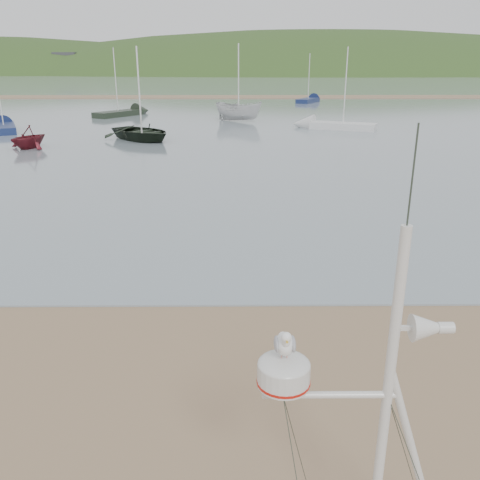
{
  "coord_description": "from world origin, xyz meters",
  "views": [
    {
      "loc": [
        1.6,
        -5.76,
        4.96
      ],
      "look_at": [
        1.65,
        1.0,
        2.57
      ],
      "focal_mm": 38.0,
      "sensor_mm": 36.0,
      "label": 1
    }
  ],
  "objects_px": {
    "boat_red": "(27,126)",
    "boat_dark": "(140,100)",
    "sailboat_dark_mid": "(131,112)",
    "sailboat_blue_near": "(3,126)",
    "sailboat_white_near": "(322,125)",
    "sailboat_blue_far": "(312,100)",
    "boat_white": "(239,95)"
  },
  "relations": [
    {
      "from": "sailboat_white_near",
      "to": "boat_white",
      "type": "bearing_deg",
      "value": 142.79
    },
    {
      "from": "boat_red",
      "to": "boat_white",
      "type": "distance_m",
      "value": 18.99
    },
    {
      "from": "boat_red",
      "to": "sailboat_blue_near",
      "type": "xyz_separation_m",
      "value": [
        -5.43,
        9.05,
        -1.03
      ]
    },
    {
      "from": "sailboat_white_near",
      "to": "sailboat_blue_far",
      "type": "xyz_separation_m",
      "value": [
        3.12,
        27.32,
        0.0
      ]
    },
    {
      "from": "sailboat_white_near",
      "to": "sailboat_blue_far",
      "type": "bearing_deg",
      "value": 83.48
    },
    {
      "from": "sailboat_blue_far",
      "to": "sailboat_blue_near",
      "type": "distance_m",
      "value": 38.99
    },
    {
      "from": "sailboat_dark_mid",
      "to": "sailboat_white_near",
      "type": "bearing_deg",
      "value": -32.34
    },
    {
      "from": "boat_red",
      "to": "sailboat_white_near",
      "type": "bearing_deg",
      "value": 51.66
    },
    {
      "from": "sailboat_white_near",
      "to": "boat_red",
      "type": "bearing_deg",
      "value": -153.56
    },
    {
      "from": "boat_red",
      "to": "sailboat_white_near",
      "type": "relative_size",
      "value": 0.4
    },
    {
      "from": "boat_white",
      "to": "sailboat_dark_mid",
      "type": "distance_m",
      "value": 11.99
    },
    {
      "from": "boat_dark",
      "to": "boat_red",
      "type": "height_order",
      "value": "boat_dark"
    },
    {
      "from": "boat_dark",
      "to": "sailboat_blue_near",
      "type": "bearing_deg",
      "value": 107.93
    },
    {
      "from": "sailboat_blue_near",
      "to": "boat_red",
      "type": "bearing_deg",
      "value": -59.05
    },
    {
      "from": "boat_red",
      "to": "boat_dark",
      "type": "bearing_deg",
      "value": 53.49
    },
    {
      "from": "boat_red",
      "to": "boat_white",
      "type": "relative_size",
      "value": 0.58
    },
    {
      "from": "boat_dark",
      "to": "boat_red",
      "type": "distance_m",
      "value": 7.07
    },
    {
      "from": "boat_red",
      "to": "boat_white",
      "type": "height_order",
      "value": "boat_white"
    },
    {
      "from": "boat_red",
      "to": "sailboat_blue_near",
      "type": "distance_m",
      "value": 10.6
    },
    {
      "from": "boat_red",
      "to": "sailboat_blue_far",
      "type": "height_order",
      "value": "sailboat_blue_far"
    },
    {
      "from": "boat_red",
      "to": "boat_white",
      "type": "bearing_deg",
      "value": 73.94
    },
    {
      "from": "sailboat_white_near",
      "to": "sailboat_dark_mid",
      "type": "xyz_separation_m",
      "value": [
        -16.74,
        10.6,
        -0.0
      ]
    },
    {
      "from": "boat_white",
      "to": "sailboat_blue_near",
      "type": "xyz_separation_m",
      "value": [
        -17.94,
        -5.21,
        -1.96
      ]
    },
    {
      "from": "sailboat_dark_mid",
      "to": "sailboat_blue_far",
      "type": "height_order",
      "value": "sailboat_dark_mid"
    },
    {
      "from": "boat_white",
      "to": "sailboat_white_near",
      "type": "relative_size",
      "value": 0.68
    },
    {
      "from": "sailboat_dark_mid",
      "to": "sailboat_blue_far",
      "type": "distance_m",
      "value": 25.97
    },
    {
      "from": "boat_red",
      "to": "sailboat_white_near",
      "type": "distance_m",
      "value": 21.14
    },
    {
      "from": "boat_dark",
      "to": "sailboat_dark_mid",
      "type": "distance_m",
      "value": 17.32
    },
    {
      "from": "boat_white",
      "to": "sailboat_dark_mid",
      "type": "height_order",
      "value": "sailboat_dark_mid"
    },
    {
      "from": "boat_white",
      "to": "sailboat_blue_far",
      "type": "height_order",
      "value": "sailboat_blue_far"
    },
    {
      "from": "sailboat_white_near",
      "to": "sailboat_blue_far",
      "type": "relative_size",
      "value": 1.03
    },
    {
      "from": "boat_dark",
      "to": "sailboat_dark_mid",
      "type": "bearing_deg",
      "value": 57.73
    }
  ]
}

